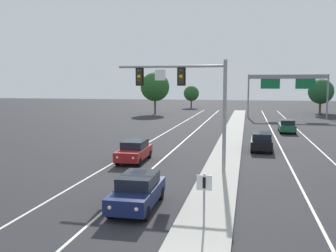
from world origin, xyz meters
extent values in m
cube|color=#9E9B93|center=(0.00, 18.00, 0.07)|extent=(2.40, 110.00, 0.15)
cube|color=silver|center=(-4.70, 25.00, 0.00)|extent=(0.14, 100.00, 0.01)
cube|color=silver|center=(4.70, 25.00, 0.00)|extent=(0.14, 100.00, 0.01)
cube|color=silver|center=(-8.00, 25.00, 0.00)|extent=(0.14, 100.00, 0.01)
cube|color=silver|center=(8.00, 25.00, 0.00)|extent=(0.14, 100.00, 0.01)
cylinder|color=gray|center=(0.21, 14.43, 3.75)|extent=(0.24, 0.24, 7.20)
cylinder|color=gray|center=(-3.33, 14.43, 6.95)|extent=(7.07, 0.16, 0.16)
cube|color=black|center=(-2.62, 14.47, 6.30)|extent=(0.56, 0.06, 1.20)
cube|color=#38330F|center=(-2.62, 14.43, 6.30)|extent=(0.32, 0.32, 1.00)
sphere|color=#282828|center=(-2.62, 14.26, 6.62)|extent=(0.22, 0.22, 0.22)
sphere|color=#F2A819|center=(-2.62, 14.26, 6.30)|extent=(0.22, 0.22, 0.22)
sphere|color=#282828|center=(-2.62, 14.26, 5.98)|extent=(0.22, 0.22, 0.22)
cube|color=black|center=(-5.45, 14.47, 6.30)|extent=(0.56, 0.06, 1.20)
cube|color=#38330F|center=(-5.45, 14.43, 6.30)|extent=(0.32, 0.32, 1.00)
sphere|color=#282828|center=(-5.45, 14.26, 6.62)|extent=(0.22, 0.22, 0.22)
sphere|color=#F2A819|center=(-5.45, 14.26, 6.30)|extent=(0.22, 0.22, 0.22)
sphere|color=#282828|center=(-5.45, 14.26, 5.98)|extent=(0.22, 0.22, 0.22)
cube|color=white|center=(-4.04, 14.41, 6.40)|extent=(0.70, 0.04, 0.70)
cylinder|color=gray|center=(0.07, 4.50, 1.25)|extent=(0.08, 0.08, 2.20)
cube|color=white|center=(0.07, 4.47, 2.00)|extent=(0.60, 0.03, 0.60)
cube|color=black|center=(0.07, 4.45, 2.00)|extent=(0.12, 0.01, 0.44)
cube|color=#141E4C|center=(-3.31, 6.68, 0.67)|extent=(1.89, 4.44, 0.70)
cube|color=black|center=(-3.32, 6.90, 1.30)|extent=(1.63, 2.41, 0.56)
sphere|color=#EAE5C6|center=(-2.69, 4.51, 0.72)|extent=(0.18, 0.18, 0.18)
sphere|color=#EAE5C6|center=(-3.85, 4.49, 0.72)|extent=(0.18, 0.18, 0.18)
cylinder|color=black|center=(-2.48, 5.20, 0.32)|extent=(0.23, 0.64, 0.64)
cylinder|color=black|center=(-4.08, 5.17, 0.32)|extent=(0.23, 0.64, 0.64)
cylinder|color=black|center=(-2.55, 8.20, 0.32)|extent=(0.23, 0.64, 0.64)
cylinder|color=black|center=(-4.15, 8.17, 0.32)|extent=(0.23, 0.64, 0.64)
cube|color=maroon|center=(-6.64, 16.79, 0.67)|extent=(1.87, 4.43, 0.70)
cube|color=black|center=(-6.64, 17.01, 1.30)|extent=(1.62, 2.40, 0.56)
sphere|color=#EAE5C6|center=(-6.03, 14.62, 0.72)|extent=(0.18, 0.18, 0.18)
sphere|color=#EAE5C6|center=(-7.18, 14.60, 0.72)|extent=(0.18, 0.18, 0.18)
cylinder|color=black|center=(-5.81, 15.30, 0.32)|extent=(0.23, 0.64, 0.64)
cylinder|color=black|center=(-7.41, 15.28, 0.32)|extent=(0.23, 0.64, 0.64)
cylinder|color=black|center=(-5.86, 18.30, 0.32)|extent=(0.23, 0.64, 0.64)
cylinder|color=black|center=(-7.46, 18.28, 0.32)|extent=(0.23, 0.64, 0.64)
cube|color=black|center=(2.92, 23.75, 0.67)|extent=(1.92, 4.45, 0.70)
cube|color=black|center=(2.91, 23.53, 1.30)|extent=(1.65, 2.42, 0.56)
sphere|color=#EAE5C6|center=(2.40, 25.95, 0.72)|extent=(0.18, 0.18, 0.18)
sphere|color=#EAE5C6|center=(3.55, 25.92, 0.72)|extent=(0.18, 0.18, 0.18)
cylinder|color=black|center=(2.16, 25.28, 0.32)|extent=(0.24, 0.65, 0.64)
cylinder|color=black|center=(3.76, 25.23, 0.32)|extent=(0.24, 0.65, 0.64)
cylinder|color=black|center=(2.07, 22.28, 0.32)|extent=(0.24, 0.65, 0.64)
cylinder|color=black|center=(3.67, 22.23, 0.32)|extent=(0.24, 0.65, 0.64)
cube|color=#195633|center=(6.32, 36.87, 0.67)|extent=(1.86, 4.42, 0.70)
cube|color=black|center=(6.31, 36.65, 1.30)|extent=(1.62, 2.40, 0.56)
sphere|color=#EAE5C6|center=(5.77, 39.06, 0.72)|extent=(0.18, 0.18, 0.18)
sphere|color=#EAE5C6|center=(6.92, 39.04, 0.72)|extent=(0.18, 0.18, 0.18)
cylinder|color=black|center=(5.54, 38.38, 0.32)|extent=(0.23, 0.64, 0.64)
cylinder|color=black|center=(7.14, 38.36, 0.32)|extent=(0.23, 0.64, 0.64)
cylinder|color=black|center=(5.50, 35.38, 0.32)|extent=(0.23, 0.64, 0.64)
cylinder|color=black|center=(7.10, 35.36, 0.32)|extent=(0.23, 0.64, 0.64)
cylinder|color=gray|center=(1.70, 56.95, 3.75)|extent=(0.28, 0.28, 7.50)
cylinder|color=gray|center=(14.70, 56.95, 3.75)|extent=(0.28, 0.28, 7.50)
cube|color=gray|center=(8.20, 56.95, 7.10)|extent=(13.00, 0.36, 0.70)
cube|color=#0F6033|center=(5.34, 56.75, 5.90)|extent=(3.20, 0.08, 1.70)
cube|color=#0F6033|center=(11.06, 56.75, 5.90)|extent=(3.20, 0.08, 1.70)
cylinder|color=#4C3823|center=(-12.07, 81.43, 1.04)|extent=(0.36, 0.36, 2.07)
sphere|color=#235623|center=(-12.07, 81.43, 3.59)|extent=(3.79, 3.79, 3.79)
cylinder|color=#4C3823|center=(16.09, 71.12, 1.27)|extent=(0.36, 0.36, 2.54)
sphere|color=#235623|center=(16.09, 71.12, 4.40)|extent=(4.65, 4.65, 4.65)
cylinder|color=#4C3823|center=(15.12, 65.38, 1.29)|extent=(0.36, 0.36, 2.58)
sphere|color=#1E4C28|center=(15.12, 65.38, 4.46)|extent=(4.71, 4.71, 4.71)
cylinder|color=#4C3823|center=(-16.12, 60.84, 1.54)|extent=(0.36, 0.36, 3.08)
sphere|color=#235623|center=(-16.12, 60.84, 5.33)|extent=(5.63, 5.63, 5.63)
camera|label=1|loc=(1.65, -9.51, 5.79)|focal=39.63mm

